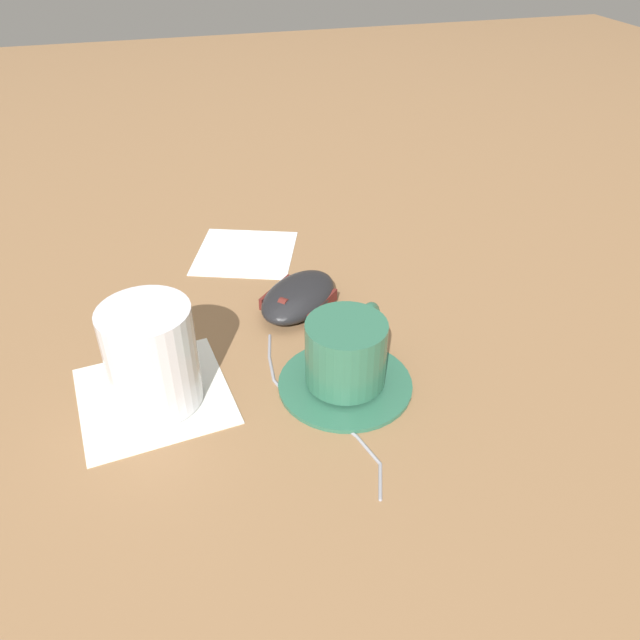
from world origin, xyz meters
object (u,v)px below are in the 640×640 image
saucer (345,382)px  coffee_cup (347,351)px  drinking_glass (152,356)px  computer_mouse (298,297)px

saucer → coffee_cup: (-0.00, -0.00, 0.04)m
saucer → drinking_glass: drinking_glass is taller
computer_mouse → drinking_glass: size_ratio=1.28×
coffee_cup → drinking_glass: size_ratio=0.90×
saucer → computer_mouse: bearing=-85.2°
computer_mouse → drinking_glass: (0.16, 0.11, 0.04)m
computer_mouse → drinking_glass: bearing=35.0°
computer_mouse → coffee_cup: bearing=95.5°
computer_mouse → drinking_glass: drinking_glass is taller
coffee_cup → computer_mouse: 0.14m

